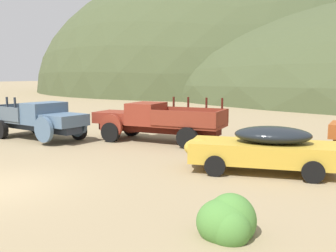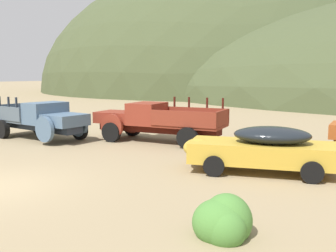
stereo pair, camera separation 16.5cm
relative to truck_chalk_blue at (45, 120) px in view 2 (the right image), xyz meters
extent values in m
ellipsoid|color=#424C2D|center=(-10.47, 70.49, -1.01)|extent=(83.08, 86.95, 52.66)
cube|color=#262D39|center=(-0.37, 0.03, -0.35)|extent=(5.50, 1.88, 0.36)
cube|color=slate|center=(1.60, -0.31, 0.10)|extent=(1.98, 1.96, 0.55)
cube|color=#B7B2A8|center=(2.38, -0.45, 0.08)|extent=(0.28, 1.16, 0.44)
cylinder|color=slate|center=(1.20, -1.26, -0.25)|extent=(1.21, 0.39, 1.20)
cylinder|color=slate|center=(1.55, 0.72, -0.25)|extent=(1.21, 0.39, 1.20)
cube|color=slate|center=(0.14, -0.05, 0.35)|extent=(1.57, 2.13, 1.05)
cube|color=black|center=(0.69, -0.15, 0.56)|extent=(0.34, 1.63, 0.59)
cube|color=#4D5B67|center=(-1.83, 0.29, -0.11)|extent=(3.05, 2.48, 0.12)
cube|color=#4D5B67|center=(-2.01, -0.71, 0.30)|extent=(2.71, 0.58, 0.70)
cube|color=#4D5B67|center=(-1.65, 1.29, 0.30)|extent=(2.71, 0.58, 0.70)
cube|color=#4D5B67|center=(-3.12, 0.52, 0.30)|extent=(0.45, 2.02, 0.70)
cube|color=#262D39|center=(-2.41, -0.63, 0.90)|extent=(0.09, 0.09, 0.50)
cube|color=#262D39|center=(-1.60, -0.78, 0.90)|extent=(0.09, 0.09, 0.50)
cube|color=#262D39|center=(-0.93, -0.90, 0.90)|extent=(0.09, 0.09, 0.50)
cylinder|color=black|center=(1.56, 0.77, -0.53)|extent=(0.99, 0.44, 0.96)
cylinder|color=black|center=(-2.24, -0.71, -0.53)|extent=(0.99, 0.44, 0.96)
cylinder|color=black|center=(-1.87, 1.37, -0.53)|extent=(0.99, 0.44, 0.96)
cube|color=#42140D|center=(5.41, 1.94, -0.35)|extent=(6.22, 1.04, 0.36)
cube|color=maroon|center=(3.13, 1.89, 0.10)|extent=(1.99, 1.67, 0.55)
cube|color=#B7B2A8|center=(2.21, 1.87, 0.08)|extent=(0.10, 1.12, 0.44)
cylinder|color=maroon|center=(3.37, 2.87, -0.25)|extent=(1.20, 0.20, 1.20)
cylinder|color=maroon|center=(3.41, 0.93, -0.25)|extent=(1.20, 0.20, 1.20)
cube|color=maroon|center=(4.82, 1.93, 0.35)|extent=(1.47, 1.91, 1.05)
cube|color=black|center=(4.18, 1.91, 0.56)|extent=(0.08, 1.59, 0.59)
cube|color=maroon|center=(7.11, 1.97, -0.11)|extent=(3.17, 2.02, 0.12)
cube|color=maroon|center=(7.09, 2.95, 0.30)|extent=(3.14, 0.16, 0.70)
cube|color=maroon|center=(7.13, 0.99, 0.30)|extent=(3.14, 0.16, 0.70)
cube|color=maroon|center=(8.61, 2.00, 0.30)|extent=(0.14, 1.96, 0.70)
cube|color=#42140D|center=(8.34, 2.98, 0.90)|extent=(0.08, 0.08, 0.50)
cube|color=#42140D|center=(7.56, 2.96, 0.90)|extent=(0.08, 0.08, 0.50)
cube|color=#42140D|center=(6.62, 2.94, 0.90)|extent=(0.08, 0.08, 0.50)
cube|color=#42140D|center=(5.84, 2.93, 0.90)|extent=(0.08, 0.08, 0.50)
cylinder|color=black|center=(3.37, 2.92, -0.53)|extent=(0.97, 0.30, 0.96)
cylinder|color=black|center=(3.41, 0.88, -0.53)|extent=(0.97, 0.30, 0.96)
cylinder|color=black|center=(7.35, 3.00, -0.53)|extent=(0.97, 0.30, 0.96)
cylinder|color=black|center=(7.39, 0.96, -0.53)|extent=(0.97, 0.30, 0.96)
cube|color=gold|center=(11.22, -1.70, -0.33)|extent=(5.02, 2.62, 0.68)
ellipsoid|color=black|center=(11.50, -1.65, 0.27)|extent=(2.73, 1.99, 0.57)
ellipsoid|color=gold|center=(9.11, -2.09, -0.26)|extent=(1.29, 1.59, 0.61)
cylinder|color=black|center=(9.60, -1.09, -0.67)|extent=(0.71, 0.32, 0.68)
cylinder|color=black|center=(9.92, -2.84, -0.67)|extent=(0.71, 0.32, 0.68)
cylinder|color=black|center=(12.51, -0.55, -0.67)|extent=(0.71, 0.32, 0.68)
cylinder|color=black|center=(12.83, -2.30, -0.67)|extent=(0.71, 0.32, 0.68)
cube|color=#B7B2A8|center=(13.20, 1.82, 0.08)|extent=(0.16, 1.15, 0.44)
ellipsoid|color=#5B8E42|center=(2.10, 5.18, -0.86)|extent=(0.80, 0.72, 0.57)
ellipsoid|color=#5B8E42|center=(1.86, 5.18, -0.68)|extent=(1.18, 1.06, 1.20)
ellipsoid|color=#4C8438|center=(11.50, -7.04, -0.74)|extent=(1.15, 1.03, 0.98)
ellipsoid|color=#4C8438|center=(11.64, -7.18, -0.78)|extent=(0.88, 0.79, 0.85)
ellipsoid|color=#4C8438|center=(11.60, -6.90, -0.71)|extent=(1.03, 0.93, 1.10)
ellipsoid|color=#5B8E42|center=(-2.40, 2.57, -0.85)|extent=(0.69, 0.62, 0.59)
ellipsoid|color=#5B8E42|center=(-2.44, 2.40, -0.84)|extent=(0.83, 0.74, 0.63)
camera|label=1|loc=(13.53, -13.98, 2.22)|focal=39.60mm
camera|label=2|loc=(13.67, -13.91, 2.22)|focal=39.60mm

